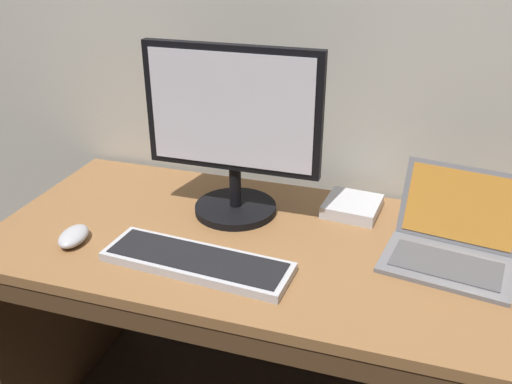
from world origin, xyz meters
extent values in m
cube|color=olive|center=(0.00, 0.00, 0.73)|extent=(1.60, 0.71, 0.03)
cube|color=#4E351E|center=(-0.77, 0.00, 0.36)|extent=(0.05, 0.65, 0.72)
cube|color=#4E351E|center=(0.00, -0.34, 0.69)|extent=(1.54, 0.02, 0.06)
cube|color=slate|center=(0.43, 0.01, 0.75)|extent=(0.34, 0.25, 0.01)
cube|color=#505054|center=(0.43, 0.00, 0.76)|extent=(0.28, 0.17, 0.00)
cube|color=slate|center=(0.45, 0.14, 0.86)|extent=(0.31, 0.12, 0.20)
cube|color=#C67F2D|center=(0.45, 0.13, 0.86)|extent=(0.28, 0.10, 0.18)
cylinder|color=black|center=(-0.17, 0.13, 0.76)|extent=(0.24, 0.24, 0.02)
cylinder|color=black|center=(-0.17, 0.13, 0.83)|extent=(0.03, 0.03, 0.13)
cube|color=black|center=(-0.17, 0.11, 1.07)|extent=(0.50, 0.03, 0.35)
cube|color=silver|center=(-0.17, 0.10, 1.07)|extent=(0.46, 0.00, 0.31)
cube|color=#BCBCC1|center=(-0.17, -0.18, 0.76)|extent=(0.49, 0.18, 0.02)
cube|color=black|center=(-0.17, -0.18, 0.77)|extent=(0.46, 0.15, 0.00)
ellipsoid|color=#B7B7BC|center=(-0.53, -0.17, 0.77)|extent=(0.09, 0.12, 0.04)
cube|color=silver|center=(0.16, 0.23, 0.77)|extent=(0.17, 0.17, 0.04)
camera|label=1|loc=(0.32, -1.23, 1.53)|focal=38.47mm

